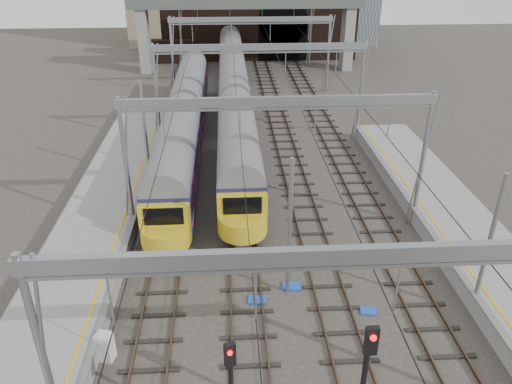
{
  "coord_description": "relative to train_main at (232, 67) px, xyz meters",
  "views": [
    {
      "loc": [
        -2.65,
        -17.0,
        15.29
      ],
      "look_at": [
        -1.16,
        7.87,
        2.4
      ],
      "focal_mm": 35.0,
      "sensor_mm": 36.0,
      "label": 1
    }
  ],
  "objects": [
    {
      "name": "platform_left",
      "position": [
        -8.18,
        -35.1,
        -1.9
      ],
      "size": [
        4.32,
        55.0,
        1.12
      ],
      "color": "gray",
      "rests_on": "ground"
    },
    {
      "name": "signal_near_centre",
      "position": [
        3.29,
        -43.98,
        0.93
      ],
      "size": [
        0.39,
        0.49,
        5.45
      ],
      "rotation": [
        0.0,
        0.0,
        -0.01
      ],
      "color": "black",
      "rests_on": "ground"
    },
    {
      "name": "retaining_wall",
      "position": [
        3.4,
        14.34,
        1.87
      ],
      "size": [
        28.0,
        2.75,
        9.0
      ],
      "color": "black",
      "rests_on": "ground"
    },
    {
      "name": "tracks",
      "position": [
        2.0,
        -22.6,
        -2.44
      ],
      "size": [
        14.4,
        80.0,
        0.22
      ],
      "color": "#4C3828",
      "rests_on": "ground"
    },
    {
      "name": "equip_cover_b",
      "position": [
        0.51,
        -36.2,
        -2.41
      ],
      "size": [
        0.89,
        0.66,
        0.1
      ],
      "primitive_type": "cube",
      "rotation": [
        0.0,
        0.0,
        -0.09
      ],
      "color": "blue",
      "rests_on": "ground"
    },
    {
      "name": "overbridge",
      "position": [
        2.0,
        8.4,
        4.81
      ],
      "size": [
        28.0,
        3.0,
        9.25
      ],
      "color": "gray",
      "rests_on": "ground"
    },
    {
      "name": "relay_cabinet",
      "position": [
        -5.8,
        -39.4,
        -1.82
      ],
      "size": [
        0.76,
        0.68,
        1.27
      ],
      "primitive_type": "cube",
      "rotation": [
        0.0,
        0.0,
        -0.27
      ],
      "color": "silver",
      "rests_on": "ground"
    },
    {
      "name": "equip_cover_c",
      "position": [
        5.51,
        -37.28,
        -2.42
      ],
      "size": [
        0.79,
        0.61,
        0.09
      ],
      "primitive_type": "cube",
      "rotation": [
        0.0,
        0.0,
        -0.14
      ],
      "color": "blue",
      "rests_on": "ground"
    },
    {
      "name": "ground",
      "position": [
        2.0,
        -37.6,
        -2.46
      ],
      "size": [
        160.0,
        160.0,
        0.0
      ],
      "primitive_type": "plane",
      "color": "#38332D",
      "rests_on": "ground"
    },
    {
      "name": "overhead_line",
      "position": [
        2.0,
        -16.11,
        4.11
      ],
      "size": [
        16.8,
        80.0,
        8.0
      ],
      "color": "gray",
      "rests_on": "ground"
    },
    {
      "name": "equip_cover_a",
      "position": [
        2.23,
        -35.29,
        -2.41
      ],
      "size": [
        0.95,
        0.73,
        0.1
      ],
      "primitive_type": "cube",
      "rotation": [
        0.0,
        0.0,
        -0.13
      ],
      "color": "blue",
      "rests_on": "ground"
    },
    {
      "name": "train_main",
      "position": [
        0.0,
        0.0,
        0.0
      ],
      "size": [
        2.75,
        63.6,
        4.75
      ],
      "color": "black",
      "rests_on": "ground"
    },
    {
      "name": "signal_near_left",
      "position": [
        -0.77,
        -43.62,
        0.53
      ],
      "size": [
        0.38,
        0.46,
        4.71
      ],
      "rotation": [
        0.0,
        0.0,
        0.41
      ],
      "color": "black",
      "rests_on": "ground"
    },
    {
      "name": "train_second",
      "position": [
        -4.0,
        -17.01,
        -0.04
      ],
      "size": [
        2.7,
        31.22,
        4.67
      ],
      "color": "black",
      "rests_on": "ground"
    }
  ]
}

